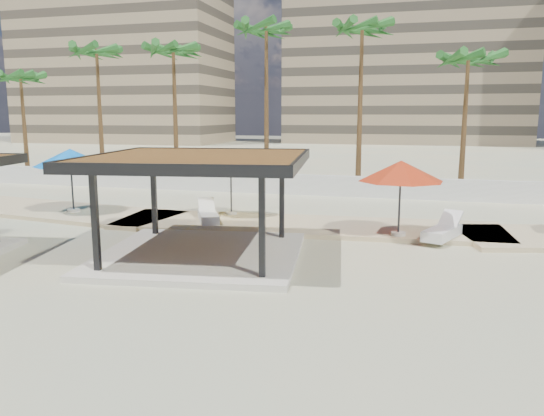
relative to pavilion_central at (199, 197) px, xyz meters
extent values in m
plane|color=#CDBA87|center=(0.34, -1.54, -2.03)|extent=(200.00, 200.00, 0.00)
cube|color=#C6B284|center=(-11.66, 5.96, -1.97)|extent=(16.40, 6.19, 0.24)
cube|color=#C6B284|center=(2.34, 5.46, -1.97)|extent=(16.24, 5.11, 0.24)
cube|color=silver|center=(0.34, 14.46, -1.43)|extent=(56.00, 0.30, 1.20)
cube|color=#937F60|center=(-41.66, 66.46, 12.97)|extent=(34.00, 16.00, 30.00)
cube|color=#847259|center=(4.34, 76.46, 11.97)|extent=(38.00, 16.00, 28.00)
cube|color=beige|center=(0.00, 0.00, -1.94)|extent=(7.22, 7.22, 0.19)
cube|color=black|center=(-2.08, -2.73, -0.38)|extent=(0.20, 0.20, 2.91)
cube|color=black|center=(-2.73, 2.08, -0.38)|extent=(0.20, 0.20, 2.91)
cube|color=black|center=(2.73, -2.08, -0.38)|extent=(0.20, 0.20, 2.91)
cube|color=black|center=(2.08, 2.73, -0.38)|extent=(0.20, 0.20, 2.91)
cube|color=brown|center=(0.00, 0.00, 1.21)|extent=(7.44, 7.44, 0.27)
cube|color=black|center=(0.45, -3.27, 1.21)|extent=(6.66, 1.02, 0.33)
cube|color=black|center=(-0.45, 3.27, 1.21)|extent=(6.66, 1.02, 0.33)
cube|color=black|center=(-3.27, -0.45, 1.21)|extent=(1.02, 6.66, 0.33)
cube|color=black|center=(3.27, 0.45, 1.21)|extent=(1.02, 6.66, 0.33)
cylinder|color=beige|center=(-1.29, 6.65, -1.79)|extent=(0.52, 0.52, 0.12)
cylinder|color=#262628|center=(-1.29, 6.65, -0.61)|extent=(0.07, 0.07, 2.49)
cone|color=yellow|center=(-1.29, 6.65, 0.46)|extent=(3.58, 3.58, 0.73)
cylinder|color=beige|center=(6.22, 4.26, -1.79)|extent=(0.55, 0.55, 0.13)
cylinder|color=#262628|center=(6.22, 4.26, -0.54)|extent=(0.08, 0.08, 2.63)
cone|color=#AF2C10|center=(6.22, 4.26, 0.59)|extent=(3.93, 3.93, 0.77)
cylinder|color=beige|center=(-8.65, 5.32, -1.79)|extent=(0.57, 0.57, 0.14)
cylinder|color=#262628|center=(-8.65, 5.32, -0.49)|extent=(0.08, 0.08, 2.73)
cone|color=blue|center=(-8.65, 5.32, 0.69)|extent=(3.88, 3.88, 0.80)
cube|color=silver|center=(-1.73, 4.94, -1.71)|extent=(1.63, 2.22, 0.30)
cube|color=silver|center=(-1.73, 4.94, -1.53)|extent=(1.63, 2.22, 0.06)
cube|color=silver|center=(-2.11, 5.67, -1.27)|extent=(0.96, 0.97, 0.54)
cube|color=silver|center=(7.79, 4.26, -1.70)|extent=(1.54, 2.33, 0.31)
cube|color=silver|center=(7.79, 4.26, -1.51)|extent=(1.54, 2.33, 0.07)
cube|color=silver|center=(8.11, 5.05, -1.25)|extent=(0.96, 0.98, 0.56)
cone|color=brown|center=(-20.66, 16.76, 1.69)|extent=(0.36, 0.36, 7.44)
ellipsoid|color=#215E21|center=(-20.66, 16.76, 5.16)|extent=(3.00, 3.00, 1.80)
cone|color=brown|center=(-14.66, 17.16, 2.51)|extent=(0.36, 0.36, 9.08)
ellipsoid|color=#215E21|center=(-14.66, 17.16, 6.80)|extent=(3.00, 3.00, 1.80)
cone|color=brown|center=(-8.66, 16.56, 2.43)|extent=(0.36, 0.36, 8.93)
ellipsoid|color=#215E21|center=(-8.66, 16.56, 6.64)|extent=(3.00, 3.00, 1.80)
cone|color=brown|center=(-2.66, 17.36, 3.02)|extent=(0.36, 0.36, 10.11)
ellipsoid|color=#215E21|center=(-2.66, 17.36, 7.83)|extent=(3.00, 3.00, 1.80)
cone|color=brown|center=(3.34, 16.86, 2.89)|extent=(0.36, 0.36, 9.85)
ellipsoid|color=#215E21|center=(3.34, 16.86, 7.57)|extent=(3.00, 3.00, 1.80)
cone|color=brown|center=(9.34, 17.06, 1.94)|extent=(0.36, 0.36, 7.95)
ellipsoid|color=#215E21|center=(9.34, 17.06, 5.67)|extent=(3.00, 3.00, 1.80)
camera|label=1|loc=(6.76, -15.79, 2.64)|focal=35.00mm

